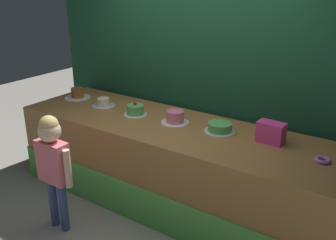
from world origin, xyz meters
The scene contains 11 objects.
ground_plane centered at (0.00, 0.00, 0.00)m, with size 12.00×12.00×0.00m, color gray.
stage_platform centered at (0.00, 0.52, 0.46)m, with size 3.55×1.06×0.92m.
curtain_backdrop centered at (0.00, 1.14, 1.49)m, with size 4.22×0.08×2.99m, color #19472D.
child_figure centered at (-0.65, -0.51, 0.77)m, with size 0.46×0.21×1.20m.
pink_box centered at (1.01, 0.68, 1.02)m, with size 0.25×0.14×0.19m, color #F7419B.
donut centered at (1.51, 0.54, 0.94)m, with size 0.13×0.13×0.04m, color #CC66D8.
cake_far_left centered at (-1.51, 0.62, 0.97)m, with size 0.33×0.33×0.13m.
cake_left centered at (-1.01, 0.57, 0.96)m, with size 0.27×0.27×0.10m.
cake_center centered at (-0.50, 0.55, 0.98)m, with size 0.27×0.27×0.16m.
cake_right centered at (0.00, 0.59, 0.98)m, with size 0.30×0.30×0.13m.
cake_far_right centered at (0.50, 0.64, 0.96)m, with size 0.31×0.31×0.09m.
Camera 1 is at (2.02, -2.51, 2.37)m, focal length 40.10 mm.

